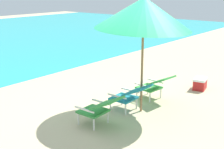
% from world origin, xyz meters
% --- Properties ---
extents(ground_plane, '(40.00, 40.00, 0.00)m').
position_xyz_m(ground_plane, '(0.00, 4.00, 0.00)').
color(ground_plane, '#CCB78E').
extents(lounge_chair_left, '(0.56, 0.89, 0.68)m').
position_xyz_m(lounge_chair_left, '(-1.07, -0.20, 0.40)').
color(lounge_chair_left, '#338E3D').
rests_on(lounge_chair_left, ground_plane).
extents(lounge_chair_center, '(0.56, 0.89, 0.68)m').
position_xyz_m(lounge_chair_center, '(-0.07, -0.22, 0.40)').
color(lounge_chair_center, teal).
rests_on(lounge_chair_center, ground_plane).
extents(lounge_chair_right, '(0.62, 0.92, 0.68)m').
position_xyz_m(lounge_chair_right, '(0.92, -0.26, 0.40)').
color(lounge_chair_right, '#338E3D').
rests_on(lounge_chair_right, ground_plane).
extents(beach_umbrella_center, '(2.22, 2.25, 2.57)m').
position_xyz_m(beach_umbrella_center, '(0.10, -0.41, 2.19)').
color(beach_umbrella_center, olive).
rests_on(beach_umbrella_center, ground_plane).
extents(cooler_box, '(0.53, 0.41, 0.32)m').
position_xyz_m(cooler_box, '(2.43, -0.79, 0.16)').
color(cooler_box, red).
rests_on(cooler_box, ground_plane).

